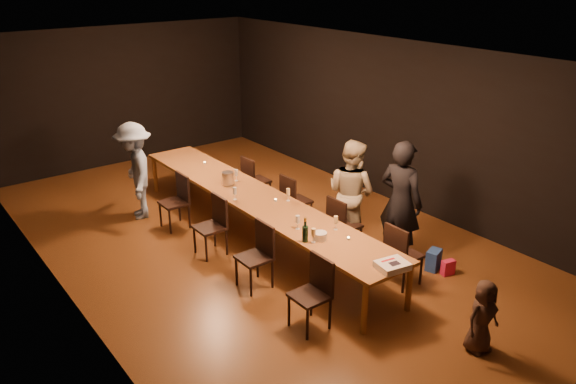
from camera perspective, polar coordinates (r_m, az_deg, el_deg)
ground at (r=9.29m, az=-3.26°, el=-4.73°), size 10.00×10.00×0.00m
room_shell at (r=8.55m, az=-3.57°, el=7.76°), size 6.04×10.04×3.02m
table at (r=8.99m, az=-3.36°, el=-0.75°), size 0.90×6.00×0.75m
chair_right_0 at (r=8.00m, az=11.69°, el=-6.19°), size 0.42×0.42×0.93m
chair_right_1 at (r=8.73m, az=5.79°, el=-3.29°), size 0.42×0.42×0.93m
chair_right_2 at (r=9.55m, az=0.88°, el=-0.83°), size 0.42×0.42×0.93m
chair_right_3 at (r=10.44m, az=-3.21°, el=1.22°), size 0.42×0.42×0.93m
chair_left_0 at (r=6.95m, az=2.21°, el=-10.42°), size 0.42×0.42×0.93m
chair_left_1 at (r=7.77m, az=-3.48°, el=-6.61°), size 0.42×0.42×0.93m
chair_left_2 at (r=8.69m, az=-7.96°, el=-3.52°), size 0.42×0.42×0.93m
chair_left_3 at (r=9.66m, az=-11.54°, el=-1.02°), size 0.42×0.42×0.93m
woman_birthday at (r=8.42m, az=11.37°, el=-1.02°), size 0.58×0.77×1.89m
woman_tan at (r=8.89m, az=6.43°, el=-0.04°), size 0.78×0.93×1.72m
man_blue at (r=10.09m, az=-15.25°, el=2.06°), size 0.92×1.25×1.72m
child at (r=6.95m, az=19.13°, el=-11.86°), size 0.48×0.34×0.92m
gift_bag_red at (r=8.54m, az=15.95°, el=-7.39°), size 0.21×0.15×0.23m
gift_bag_blue at (r=8.60m, az=14.57°, el=-6.68°), size 0.29×0.23×0.31m
birthday_cake at (r=7.02m, az=10.55°, el=-7.35°), size 0.42×0.36×0.09m
plate_stack at (r=7.59m, az=3.29°, el=-4.48°), size 0.23×0.23×0.10m
champagne_bottle at (r=7.47m, az=1.75°, el=-3.88°), size 0.11×0.11×0.34m
ice_bucket at (r=9.47m, az=-6.13°, el=1.39°), size 0.21×0.21×0.22m
wineglass_0 at (r=7.49m, az=2.60°, el=-4.44°), size 0.06×0.06×0.21m
wineglass_1 at (r=7.86m, az=4.88°, el=-3.15°), size 0.06×0.06×0.21m
wineglass_2 at (r=7.85m, az=0.99°, el=-3.10°), size 0.06×0.06×0.21m
wineglass_3 at (r=8.76m, az=0.01°, el=-0.27°), size 0.06×0.06×0.21m
wineglass_4 at (r=8.85m, az=-5.43°, el=-0.15°), size 0.06×0.06×0.21m
wineglass_5 at (r=9.61m, az=-5.28°, el=1.71°), size 0.06×0.06×0.21m
tealight_near at (r=7.64m, az=6.15°, el=-4.72°), size 0.05×0.05×0.03m
tealight_mid at (r=8.78m, az=-1.27°, el=-0.84°), size 0.05×0.05×0.03m
tealight_far at (r=10.54m, az=-8.47°, el=2.94°), size 0.05×0.05×0.03m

